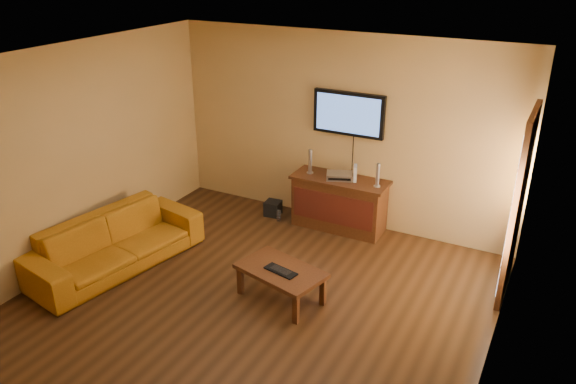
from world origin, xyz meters
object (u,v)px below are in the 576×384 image
Objects in this scene: speaker_right at (378,176)px; bottle at (279,215)px; coffee_table at (281,273)px; sofa at (114,234)px; game_console at (355,173)px; media_console at (339,203)px; keyboard at (281,271)px; speaker_left at (310,162)px; television at (349,114)px; subwoofer at (273,208)px; av_receiver at (340,176)px.

speaker_right reaches higher than bottle.
speaker_right is 1.63m from bottle.
speaker_right reaches higher than coffee_table.
sofa is 3.25m from game_console.
media_console is 6.18× the size of game_console.
media_console is 3.05m from sofa.
media_console is 3.32× the size of keyboard.
keyboard is at bearing -101.62° from speaker_right.
speaker_right is 1.51× the size of game_console.
speaker_left is at bearing -178.94° from media_console.
television reaches higher than sofa.
sofa reaches higher than media_console.
television reaches higher than subwoofer.
media_console is 1.34× the size of television.
speaker_left reaches higher than sofa.
coffee_table reaches higher than bottle.
coffee_table is at bearing -73.53° from speaker_left.
speaker_right reaches higher than media_console.
game_console is at bearing 87.37° from coffee_table.
media_console is 6.12× the size of subwoofer.
av_receiver reaches higher than media_console.
av_receiver is 1.62× the size of subwoofer.
media_console is 4.10× the size of speaker_right.
av_receiver is at bearing 93.67° from coffee_table.
television is 0.93m from speaker_right.
speaker_left reaches higher than av_receiver.
television is 1.85m from subwoofer.
sofa is at bearing -132.60° from media_console.
game_console is at bearing -13.84° from av_receiver.
subwoofer is at bearing 164.79° from game_console.
television reaches higher than coffee_table.
speaker_right is at bearing -39.01° from sofa.
sofa is 3.46m from speaker_right.
subwoofer is at bearing -163.66° from television.
keyboard is (-0.40, -1.97, -0.50)m from speaker_right.
subwoofer is (-1.14, 1.86, -0.23)m from coffee_table.
television is (-0.00, 0.22, 1.24)m from media_console.
av_receiver is at bearing 167.70° from game_console.
keyboard is at bearing -112.35° from game_console.
coffee_table is at bearing -86.59° from media_console.
game_console is at bearing -42.06° from television.
television is at bearing 10.45° from subwoofer.
media_console is 1.26× the size of coffee_table.
bottle is (-1.40, -0.19, -0.82)m from speaker_right.
sofa reaches higher than coffee_table.
media_console is 1.06m from subwoofer.
sofa is at bearing -172.05° from coffee_table.
speaker_right is at bearing 78.38° from keyboard.
media_console reaches higher than subwoofer.
media_console is 3.79× the size of av_receiver.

